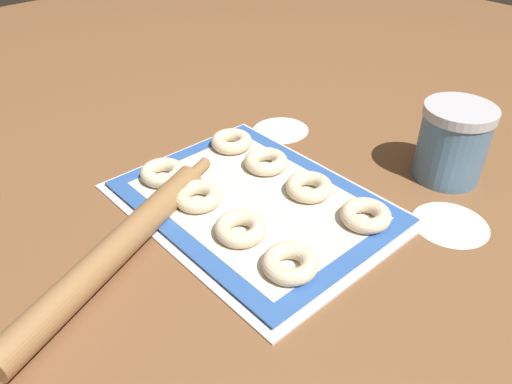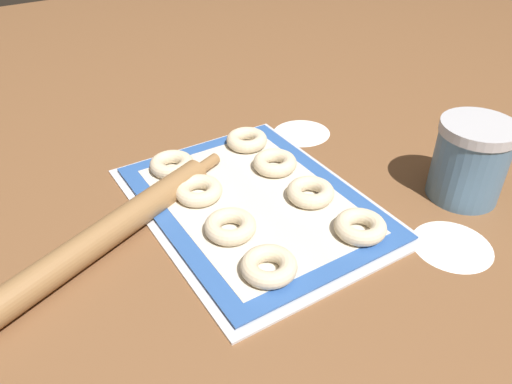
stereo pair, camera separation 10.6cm
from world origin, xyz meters
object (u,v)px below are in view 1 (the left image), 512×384
(bagel_back_far_right, at_px, (366,215))
(bagel_back_mid_left, at_px, (266,161))
(bagel_front_far_left, at_px, (163,173))
(bagel_front_far_right, at_px, (290,263))
(bagel_back_far_left, at_px, (232,141))
(bagel_front_mid_left, at_px, (198,196))
(rolling_pin, at_px, (113,252))
(baking_tray, at_px, (256,202))
(bagel_back_mid_right, at_px, (309,187))
(bagel_front_mid_right, at_px, (241,229))
(flour_canister, at_px, (453,143))

(bagel_back_far_right, bearing_deg, bagel_back_mid_left, -177.96)
(bagel_front_far_left, height_order, bagel_front_far_right, same)
(bagel_front_far_left, height_order, bagel_back_far_left, same)
(bagel_front_mid_left, relative_size, rolling_pin, 0.16)
(baking_tray, xyz_separation_m, bagel_back_mid_right, (0.05, 0.07, 0.02))
(bagel_front_far_right, bearing_deg, bagel_front_mid_right, -178.96)
(bagel_front_mid_left, height_order, rolling_pin, rolling_pin)
(bagel_back_mid_left, height_order, flour_canister, flour_canister)
(bagel_back_far_right, height_order, rolling_pin, rolling_pin)
(baking_tray, relative_size, bagel_back_mid_left, 5.71)
(bagel_front_mid_right, xyz_separation_m, rolling_pin, (-0.08, -0.16, -0.00))
(bagel_front_mid_right, xyz_separation_m, bagel_front_far_right, (0.10, 0.00, 0.00))
(bagel_back_mid_right, bearing_deg, bagel_back_far_right, 4.62)
(bagel_back_far_right, bearing_deg, bagel_front_far_right, -91.03)
(bagel_front_mid_left, distance_m, rolling_pin, 0.16)
(baking_tray, distance_m, bagel_back_mid_right, 0.09)
(bagel_front_mid_left, height_order, bagel_back_mid_right, same)
(bagel_front_far_left, xyz_separation_m, bagel_front_mid_right, (0.19, 0.00, 0.00))
(bagel_front_far_left, distance_m, bagel_back_far_left, 0.15)
(rolling_pin, bearing_deg, bagel_front_far_right, 42.41)
(flour_canister, bearing_deg, baking_tray, -117.98)
(bagel_back_far_right, xyz_separation_m, flour_canister, (0.01, 0.21, 0.04))
(bagel_front_mid_right, distance_m, flour_canister, 0.38)
(bagel_front_far_right, distance_m, flour_canister, 0.37)
(bagel_front_far_right, relative_size, rolling_pin, 0.16)
(bagel_back_far_left, relative_size, bagel_back_mid_left, 1.00)
(bagel_back_mid_right, xyz_separation_m, bagel_back_far_right, (0.10, 0.01, 0.00))
(bagel_front_mid_left, xyz_separation_m, rolling_pin, (0.02, -0.16, -0.00))
(baking_tray, bearing_deg, rolling_pin, -96.55)
(bagel_front_mid_right, relative_size, bagel_back_far_right, 1.00)
(bagel_front_far_left, bearing_deg, bagel_front_mid_right, 0.50)
(bagel_front_far_left, distance_m, rolling_pin, 0.19)
(bagel_back_far_right, bearing_deg, baking_tray, -152.07)
(bagel_front_mid_left, distance_m, bagel_back_far_left, 0.17)
(bagel_back_far_left, bearing_deg, baking_tray, -26.36)
(bagel_front_mid_left, height_order, bagel_back_far_left, same)
(bagel_front_far_left, xyz_separation_m, bagel_back_far_right, (0.29, 0.16, 0.00))
(baking_tray, relative_size, bagel_front_far_left, 5.71)
(bagel_back_mid_right, bearing_deg, rolling_pin, -103.37)
(bagel_front_far_right, relative_size, bagel_back_mid_right, 1.00)
(bagel_back_mid_right, bearing_deg, bagel_back_mid_left, 179.35)
(bagel_front_mid_left, height_order, bagel_back_mid_left, same)
(bagel_front_mid_right, relative_size, flour_canister, 0.58)
(bagel_back_mid_left, xyz_separation_m, bagel_back_far_right, (0.20, 0.01, 0.00))
(bagel_back_mid_right, distance_m, flour_canister, 0.25)
(bagel_front_mid_left, bearing_deg, flour_canister, 60.59)
(bagel_back_far_right, height_order, flour_canister, flour_canister)
(bagel_back_far_left, bearing_deg, bagel_front_mid_right, -36.79)
(bagel_front_far_right, bearing_deg, bagel_front_far_left, -179.32)
(bagel_back_far_left, xyz_separation_m, bagel_back_mid_right, (0.19, -0.00, 0.00))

